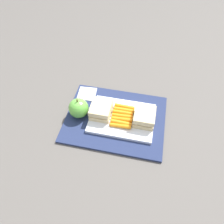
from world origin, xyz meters
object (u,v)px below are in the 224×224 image
sandwich_half_left (144,117)px  carrot_sticks_bundle (122,116)px  paper_napkin (87,94)px  food_tray (122,118)px  apple (79,108)px  sandwich_half_right (101,110)px

sandwich_half_left → carrot_sticks_bundle: bearing=-0.1°
sandwich_half_left → paper_napkin: bearing=-21.7°
food_tray → carrot_sticks_bundle: bearing=-174.3°
carrot_sticks_bundle → apple: bearing=3.9°
sandwich_half_right → paper_napkin: (0.08, -0.09, -0.03)m
sandwich_half_left → carrot_sticks_bundle: (0.08, -0.00, -0.02)m
sandwich_half_right → food_tray: bearing=180.0°
food_tray → sandwich_half_left: sandwich_half_left is taller
sandwich_half_right → apple: 0.08m
food_tray → paper_napkin: (0.16, -0.09, -0.00)m
carrot_sticks_bundle → paper_napkin: bearing=-30.4°
food_tray → apple: (0.16, 0.01, 0.03)m
carrot_sticks_bundle → sandwich_half_left: bearing=179.9°
sandwich_half_right → carrot_sticks_bundle: bearing=-179.9°
sandwich_half_left → sandwich_half_right: same height
sandwich_half_left → paper_napkin: (0.24, -0.09, -0.03)m
sandwich_half_right → apple: bearing=7.7°
sandwich_half_right → sandwich_half_left: bearing=180.0°
food_tray → apple: bearing=3.9°
sandwich_half_right → carrot_sticks_bundle: sandwich_half_right is taller
food_tray → paper_napkin: 0.19m
food_tray → carrot_sticks_bundle: (-0.00, -0.00, 0.01)m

